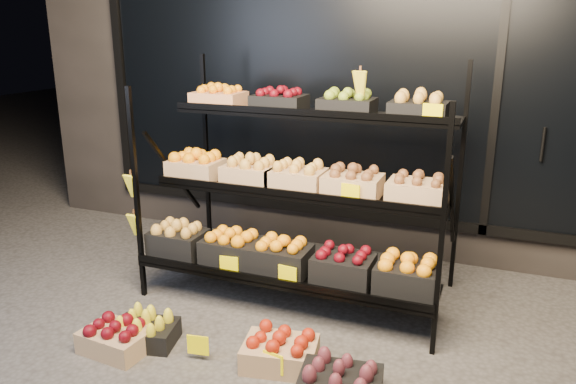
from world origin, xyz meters
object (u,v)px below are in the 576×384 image
at_px(floor_crate_left, 116,336).
at_px(floor_crate_midright, 280,350).
at_px(floor_crate_midleft, 146,330).
at_px(display_rack, 295,190).

height_order(floor_crate_left, floor_crate_midright, floor_crate_midright).
bearing_deg(floor_crate_left, floor_crate_midleft, 54.77).
bearing_deg(floor_crate_midright, display_rack, 95.63).
bearing_deg(floor_crate_midleft, floor_crate_midright, -7.01).
height_order(display_rack, floor_crate_midleft, display_rack).
height_order(display_rack, floor_crate_midright, display_rack).
height_order(floor_crate_left, floor_crate_midleft, floor_crate_left).
bearing_deg(floor_crate_left, display_rack, 61.58).
distance_m(floor_crate_midleft, floor_crate_midright, 0.86).
bearing_deg(floor_crate_midright, floor_crate_midleft, 175.65).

